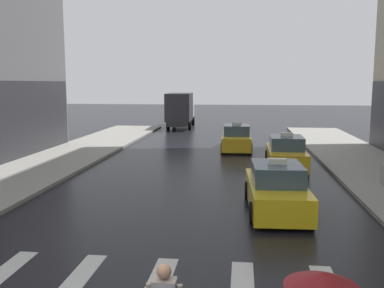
{
  "coord_description": "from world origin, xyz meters",
  "views": [
    {
      "loc": [
        1.72,
        -5.33,
        4.26
      ],
      "look_at": [
        0.16,
        8.0,
        2.33
      ],
      "focal_mm": 39.62,
      "sensor_mm": 36.0,
      "label": 1
    }
  ],
  "objects_px": {
    "taxi_lead": "(276,190)",
    "taxi_second": "(286,154)",
    "taxi_third": "(237,139)",
    "box_truck": "(180,109)"
  },
  "relations": [
    {
      "from": "taxi_lead",
      "to": "taxi_second",
      "type": "bearing_deg",
      "value": 81.89
    },
    {
      "from": "taxi_second",
      "to": "taxi_third",
      "type": "relative_size",
      "value": 1.0
    },
    {
      "from": "taxi_third",
      "to": "taxi_second",
      "type": "bearing_deg",
      "value": -65.32
    },
    {
      "from": "taxi_lead",
      "to": "box_truck",
      "type": "distance_m",
      "value": 26.92
    },
    {
      "from": "taxi_second",
      "to": "box_truck",
      "type": "distance_m",
      "value": 20.15
    },
    {
      "from": "taxi_lead",
      "to": "box_truck",
      "type": "relative_size",
      "value": 0.6
    },
    {
      "from": "taxi_third",
      "to": "taxi_lead",
      "type": "bearing_deg",
      "value": -83.51
    },
    {
      "from": "taxi_third",
      "to": "box_truck",
      "type": "bearing_deg",
      "value": 113.21
    },
    {
      "from": "taxi_third",
      "to": "box_truck",
      "type": "distance_m",
      "value": 14.02
    },
    {
      "from": "taxi_third",
      "to": "box_truck",
      "type": "relative_size",
      "value": 0.6
    }
  ]
}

